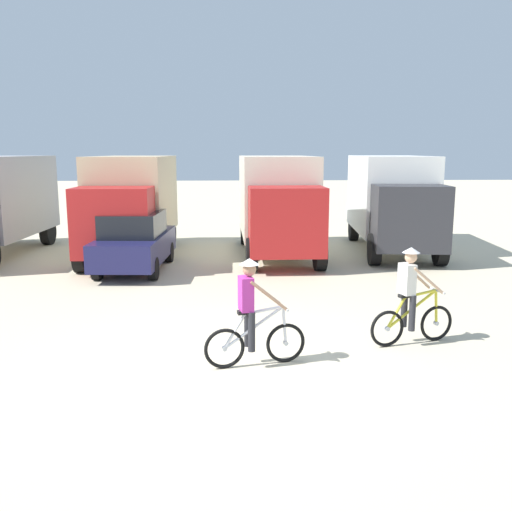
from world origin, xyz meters
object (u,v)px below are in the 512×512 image
box_truck_white_box (392,198)px  cyclist_cowboy_hat (411,300)px  sedan_parked (135,241)px  cyclist_orange_shirt (252,317)px  box_truck_cream_rv (278,200)px  box_truck_tan_camper (131,201)px

box_truck_white_box → cyclist_cowboy_hat: box_truck_white_box is taller
sedan_parked → cyclist_cowboy_hat: cyclist_cowboy_hat is taller
sedan_parked → box_truck_white_box: bearing=19.8°
cyclist_orange_shirt → cyclist_cowboy_hat: same height
box_truck_cream_rv → cyclist_cowboy_hat: box_truck_cream_rv is taller
sedan_parked → box_truck_cream_rv: bearing=29.1°
box_truck_tan_camper → box_truck_white_box: size_ratio=0.98×
sedan_parked → cyclist_cowboy_hat: size_ratio=2.36×
box_truck_cream_rv → box_truck_white_box: same height
box_truck_tan_camper → sedan_parked: (0.49, -2.52, -0.99)m
box_truck_tan_camper → cyclist_orange_shirt: box_truck_tan_camper is taller
box_truck_white_box → box_truck_cream_rv: bearing=-171.5°
box_truck_tan_camper → cyclist_cowboy_hat: box_truck_tan_camper is taller
box_truck_tan_camper → cyclist_cowboy_hat: (6.60, -9.32, -1.03)m
box_truck_tan_camper → sedan_parked: size_ratio=1.58×
box_truck_white_box → sedan_parked: bearing=-160.2°
box_truck_cream_rv → box_truck_white_box: bearing=8.5°
cyclist_orange_shirt → box_truck_tan_camper: bearing=109.6°
box_truck_cream_rv → cyclist_cowboy_hat: (1.66, -9.28, -1.03)m
box_truck_white_box → cyclist_cowboy_hat: bearing=-104.0°
box_truck_cream_rv → cyclist_cowboy_hat: 9.49m
sedan_parked → cyclist_cowboy_hat: 9.15m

